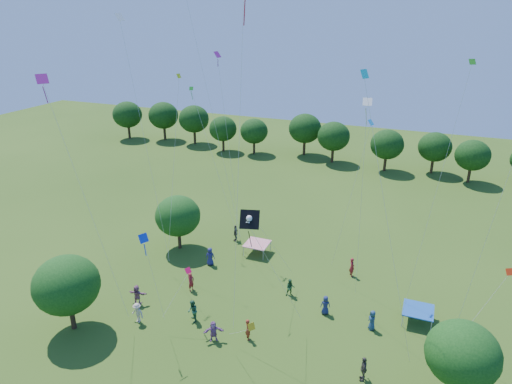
% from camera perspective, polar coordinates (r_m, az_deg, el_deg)
% --- Properties ---
extents(near_tree_west, '(4.68, 4.68, 5.86)m').
position_cam_1_polar(near_tree_west, '(35.61, -22.60, -10.67)').
color(near_tree_west, '#422B19').
rests_on(near_tree_west, ground).
extents(near_tree_north, '(4.35, 4.35, 5.44)m').
position_cam_1_polar(near_tree_north, '(44.40, -9.75, -2.95)').
color(near_tree_north, '#422B19').
rests_on(near_tree_north, ground).
extents(near_tree_east, '(4.17, 4.17, 5.63)m').
position_cam_1_polar(near_tree_east, '(29.82, 24.41, -17.99)').
color(near_tree_east, '#422B19').
rests_on(near_tree_east, ground).
extents(treeline, '(88.01, 8.77, 6.77)m').
position_cam_1_polar(treeline, '(69.99, 11.34, 6.75)').
color(treeline, '#422B19').
rests_on(treeline, ground).
extents(tent_red_stripe, '(2.20, 2.20, 1.10)m').
position_cam_1_polar(tent_red_stripe, '(43.89, 0.14, -6.49)').
color(tent_red_stripe, red).
rests_on(tent_red_stripe, ground).
extents(tent_blue, '(2.20, 2.20, 1.10)m').
position_cam_1_polar(tent_blue, '(37.16, 19.63, -13.74)').
color(tent_blue, '#184CA0').
rests_on(tent_blue, ground).
extents(crowd_person_0, '(0.94, 0.67, 1.72)m').
position_cam_1_polar(crowd_person_0, '(42.34, -5.75, -8.03)').
color(crowd_person_0, navy).
rests_on(crowd_person_0, ground).
extents(crowd_person_1, '(0.71, 0.78, 1.76)m').
position_cam_1_polar(crowd_person_1, '(41.39, 11.90, -9.15)').
color(crowd_person_1, maroon).
rests_on(crowd_person_1, ground).
extents(crowd_person_2, '(0.84, 0.66, 1.51)m').
position_cam_1_polar(crowd_person_2, '(38.16, 4.31, -11.83)').
color(crowd_person_2, '#23522B').
rests_on(crowd_person_2, ground).
extents(crowd_person_3, '(1.17, 0.54, 1.77)m').
position_cam_1_polar(crowd_person_3, '(33.37, 22.39, -19.16)').
color(crowd_person_3, beige).
rests_on(crowd_person_3, ground).
extents(crowd_person_4, '(0.55, 1.05, 1.72)m').
position_cam_1_polar(crowd_person_4, '(46.31, -2.56, -5.14)').
color(crowd_person_4, '#37302C').
rests_on(crowd_person_4, ground).
extents(crowd_person_5, '(1.52, 1.21, 1.57)m').
position_cam_1_polar(crowd_person_5, '(33.79, -5.34, -16.92)').
color(crowd_person_5, '#87518B').
rests_on(crowd_person_5, ground).
extents(crowd_person_6, '(0.87, 0.68, 1.57)m').
position_cam_1_polar(crowd_person_6, '(36.45, 8.67, -13.81)').
color(crowd_person_6, navy).
rests_on(crowd_person_6, ground).
extents(crowd_person_7, '(0.51, 0.68, 1.64)m').
position_cam_1_polar(crowd_person_7, '(39.01, -8.11, -11.07)').
color(crowd_person_7, maroon).
rests_on(crowd_person_7, ground).
extents(crowd_person_8, '(0.92, 1.01, 1.81)m').
position_cam_1_polar(crowd_person_8, '(35.56, -7.92, -14.55)').
color(crowd_person_8, '#245539').
rests_on(crowd_person_8, ground).
extents(crowd_person_9, '(1.12, 0.62, 1.63)m').
position_cam_1_polar(crowd_person_9, '(36.35, -14.60, -14.40)').
color(crowd_person_9, '#C4AF9D').
rests_on(crowd_person_9, ground).
extents(crowd_person_10, '(0.66, 1.10, 1.75)m').
position_cam_1_polar(crowd_person_10, '(31.53, 13.30, -20.69)').
color(crowd_person_10, '#464038').
rests_on(crowd_person_10, ground).
extents(crowd_person_11, '(1.60, 0.75, 1.65)m').
position_cam_1_polar(crowd_person_11, '(38.32, -14.64, -12.29)').
color(crowd_person_11, '#925578').
rests_on(crowd_person_11, ground).
extents(crowd_person_12, '(0.76, 0.88, 1.58)m').
position_cam_1_polar(crowd_person_12, '(35.63, 14.31, -15.26)').
color(crowd_person_12, navy).
rests_on(crowd_person_12, ground).
extents(crowd_person_13, '(0.69, 0.73, 1.65)m').
position_cam_1_polar(crowd_person_13, '(33.74, -0.99, -16.79)').
color(crowd_person_13, maroon).
rests_on(crowd_person_13, ground).
extents(pirate_kite, '(3.06, 4.18, 9.57)m').
position_cam_1_polar(pirate_kite, '(27.02, -0.71, -3.68)').
color(pirate_kite, black).
extents(red_high_kite, '(0.92, 4.53, 23.41)m').
position_cam_1_polar(red_high_kite, '(29.31, -1.71, 18.46)').
color(red_high_kite, red).
extents(small_kite_0, '(1.59, 1.95, 3.39)m').
position_cam_1_polar(small_kite_0, '(33.65, -8.76, -10.44)').
color(small_kite_0, '#D40C44').
extents(small_kite_1, '(3.06, 2.12, 6.01)m').
position_cam_1_polar(small_kite_1, '(32.12, 27.94, -10.56)').
color(small_kite_1, '#FF340D').
extents(small_kite_2, '(3.05, 3.18, 3.82)m').
position_cam_1_polar(small_kite_2, '(28.25, -1.10, -16.69)').
color(small_kite_2, yellow).
extents(small_kite_3, '(2.05, 0.64, 17.93)m').
position_cam_1_polar(small_kite_3, '(31.24, 22.62, 3.98)').
color(small_kite_3, '#207F17').
extents(small_kite_4, '(6.42, 2.53, 23.06)m').
position_cam_1_polar(small_kite_4, '(43.07, -6.50, 14.13)').
color(small_kite_4, '#1139AD').
extents(small_kite_5, '(3.08, 2.29, 17.10)m').
position_cam_1_polar(small_kite_5, '(42.38, -4.27, 12.32)').
color(small_kite_5, '#83157D').
extents(small_kite_6, '(0.64, 1.53, 15.35)m').
position_cam_1_polar(small_kite_6, '(31.27, 13.43, 5.70)').
color(small_kite_6, silver).
extents(small_kite_7, '(4.73, 1.18, 17.61)m').
position_cam_1_polar(small_kite_7, '(26.58, 14.94, 4.20)').
color(small_kite_7, '#0ED8D2').
extents(small_kite_8, '(1.65, 1.67, 16.57)m').
position_cam_1_polar(small_kite_8, '(27.04, 27.90, -1.78)').
color(small_kite_8, red).
extents(small_kite_9, '(2.10, 3.90, 6.63)m').
position_cam_1_polar(small_kite_9, '(34.56, 0.96, -4.90)').
color(small_kite_9, yellow).
extents(small_kite_10, '(0.48, 3.42, 15.76)m').
position_cam_1_polar(small_kite_10, '(38.73, -10.07, 6.64)').
color(small_kite_10, '#FFFA16').
extents(small_kite_11, '(5.45, 1.74, 13.88)m').
position_cam_1_polar(small_kite_11, '(43.71, -6.43, 7.43)').
color(small_kite_11, '#1A9321').
extents(small_kite_12, '(0.75, 1.19, 7.12)m').
position_cam_1_polar(small_kite_12, '(30.93, -13.59, -6.92)').
color(small_kite_12, blue).
extents(small_kite_13, '(5.19, 0.85, 16.83)m').
position_cam_1_polar(small_kite_13, '(32.32, -23.52, 7.88)').
color(small_kite_13, '#9D1A7E').
extents(small_kite_14, '(4.41, 2.41, 20.32)m').
position_cam_1_polar(small_kite_14, '(39.24, -15.35, 14.12)').
color(small_kite_14, silver).
extents(small_kite_15, '(2.43, 0.57, 12.98)m').
position_cam_1_polar(small_kite_15, '(36.20, 12.97, 4.00)').
color(small_kite_15, '#0E8CDA').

